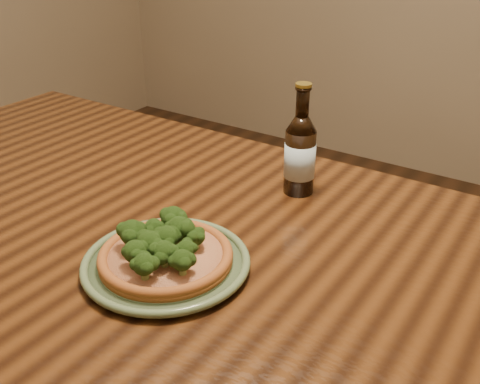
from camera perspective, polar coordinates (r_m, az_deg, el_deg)
The scene contains 4 objects.
table at distance 1.13m, azimuth -9.40°, elevation -6.78°, with size 1.60×0.90×0.75m.
plate at distance 0.93m, azimuth -7.51°, elevation -7.16°, with size 0.28×0.28×0.02m.
pizza at distance 0.92m, azimuth -7.67°, elevation -6.04°, with size 0.22×0.22×0.07m.
beer_bottle at distance 1.14m, azimuth 6.11°, elevation 3.90°, with size 0.06×0.06×0.23m.
Camera 1 is at (0.67, -0.57, 1.29)m, focal length 42.00 mm.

